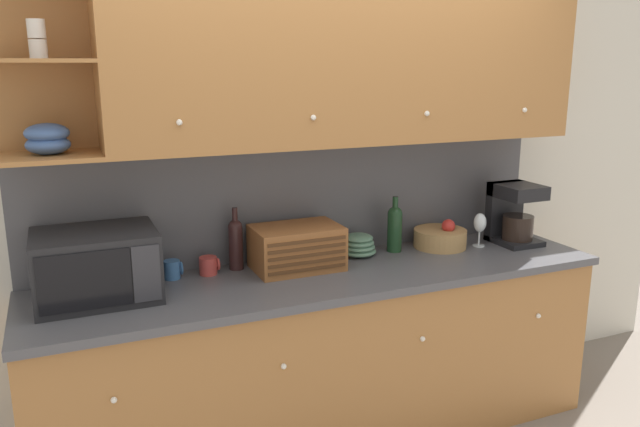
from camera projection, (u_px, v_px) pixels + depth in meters
The scene contains 15 objects.
ground_plane at pixel (305, 405), 3.60m from camera, with size 24.00×24.00×0.00m, color slate.
wall_back at pixel (301, 183), 3.32m from camera, with size 5.25×0.06×2.60m.
counter_unit at pixel (327, 356), 3.20m from camera, with size 2.87×0.68×0.91m.
backsplash_panel at pixel (304, 199), 3.31m from camera, with size 2.85×0.01×0.62m.
upper_cabinets at pixel (349, 58), 3.05m from camera, with size 2.85×0.38×0.84m.
microwave at pixel (96, 265), 2.72m from camera, with size 0.52×0.41×0.30m.
mug at pixel (173, 270), 3.00m from camera, with size 0.09×0.08×0.09m.
mug_blue_second at pixel (209, 266), 3.06m from camera, with size 0.10×0.09×0.09m.
wine_bottle at pixel (236, 242), 3.11m from camera, with size 0.07×0.07×0.32m.
bread_box at pixel (297, 248), 3.13m from camera, with size 0.44×0.30×0.22m.
bowl_stack_on_counter at pixel (358, 245), 3.36m from camera, with size 0.19×0.19×0.12m.
second_wine_bottle at pixel (395, 227), 3.42m from camera, with size 0.08×0.08×0.31m.
fruit_basket at pixel (440, 238), 3.51m from camera, with size 0.29×0.29×0.16m.
wine_glass at pixel (480, 224), 3.51m from camera, with size 0.07×0.07×0.19m.
coffee_maker at pixel (513, 213), 3.58m from camera, with size 0.23×0.27×0.34m.
Camera 1 is at (-1.20, -3.01, 1.92)m, focal length 35.00 mm.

